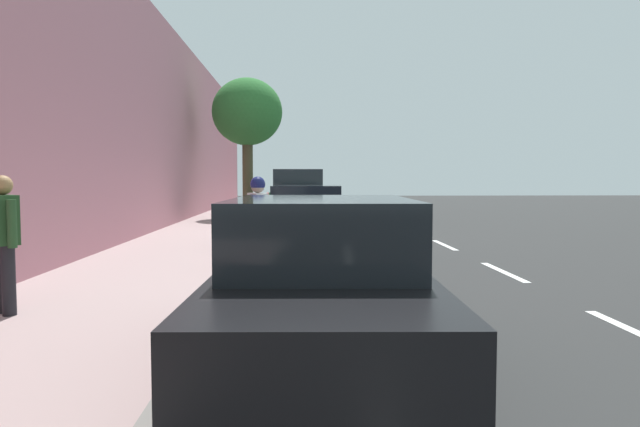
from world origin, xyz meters
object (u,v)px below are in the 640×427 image
parked_sedan_black_farthest (321,285)px  street_tree_near_cyclist (247,114)px  pedestrian_on_phone (4,237)px  parked_suv_green_mid (297,196)px  parked_sedan_dark_blue_far (308,218)px  parked_sedan_grey_second (297,196)px  bicycle_at_curb (268,257)px  parked_pickup_red_nearest (296,191)px  cyclist_with_backpack (256,215)px  fire_hydrant (268,201)px

parked_sedan_black_farthest → street_tree_near_cyclist: (2.14, -18.08, 3.47)m
pedestrian_on_phone → parked_sedan_black_farthest: bearing=155.8°
parked_suv_green_mid → parked_sedan_dark_blue_far: (-0.24, 7.40, -0.27)m
parked_sedan_dark_blue_far → pedestrian_on_phone: 7.85m
parked_suv_green_mid → parked_sedan_grey_second: bearing=-90.2°
parked_suv_green_mid → bicycle_at_curb: bearing=87.4°
parked_pickup_red_nearest → street_tree_near_cyclist: 13.89m
parked_sedan_dark_blue_far → parked_sedan_black_farthest: size_ratio=1.01×
parked_pickup_red_nearest → cyclist_with_backpack: (0.70, 26.36, 0.15)m
pedestrian_on_phone → parked_pickup_red_nearest: bearing=-96.3°
pedestrian_on_phone → parked_sedan_dark_blue_far: bearing=-117.1°
cyclist_with_backpack → parked_sedan_black_farthest: bearing=100.2°
parked_sedan_dark_blue_far → street_tree_near_cyclist: (2.19, -9.51, 3.47)m
street_tree_near_cyclist → pedestrian_on_phone: street_tree_near_cyclist is taller
parked_sedan_grey_second → pedestrian_on_phone: pedestrian_on_phone is taller
bicycle_at_curb → cyclist_with_backpack: 0.83m
pedestrian_on_phone → fire_hydrant: bearing=-95.2°
pedestrian_on_phone → fire_hydrant: pedestrian_on_phone is taller
parked_suv_green_mid → bicycle_at_curb: 11.37m
cyclist_with_backpack → pedestrian_on_phone: (2.61, 3.48, -0.02)m
cyclist_with_backpack → pedestrian_on_phone: bearing=53.1°
pedestrian_on_phone → parked_suv_green_mid: bearing=-103.1°
bicycle_at_curb → fire_hydrant: fire_hydrant is taller
fire_hydrant → cyclist_with_backpack: bearing=92.2°
parked_sedan_dark_blue_far → pedestrian_on_phone: (3.58, 6.98, 0.28)m
parked_sedan_black_farthest → bicycle_at_curb: bearing=-81.5°
pedestrian_on_phone → cyclist_with_backpack: bearing=-126.9°
cyclist_with_backpack → fire_hydrant: size_ratio=2.05×
bicycle_at_curb → parked_sedan_grey_second: bearing=-91.5°
bicycle_at_curb → fire_hydrant: size_ratio=1.79×
parked_suv_green_mid → pedestrian_on_phone: parked_suv_green_mid is taller
parked_pickup_red_nearest → parked_sedan_dark_blue_far: size_ratio=1.19×
parked_pickup_red_nearest → parked_suv_green_mid: bearing=90.1°
pedestrian_on_phone → street_tree_near_cyclist: bearing=-94.8°
parked_sedan_black_farthest → parked_sedan_dark_blue_far: bearing=-90.4°
parked_sedan_dark_blue_far → parked_sedan_grey_second: bearing=-89.2°
parked_sedan_dark_blue_far → cyclist_with_backpack: (0.97, 3.50, 0.30)m
parked_sedan_dark_blue_far → bicycle_at_curb: parked_sedan_dark_blue_far is taller
parked_sedan_black_farthest → cyclist_with_backpack: (0.92, -5.06, 0.30)m
bicycle_at_curb → fire_hydrant: (0.90, -18.08, 0.20)m
parked_suv_green_mid → fire_hydrant: (1.40, -6.75, -0.45)m
fire_hydrant → pedestrian_on_phone: bearing=84.8°
parked_sedan_grey_second → cyclist_with_backpack: 19.47m
parked_pickup_red_nearest → cyclist_with_backpack: parked_pickup_red_nearest is taller
parked_suv_green_mid → bicycle_at_curb: (0.51, 11.34, -0.65)m
parked_suv_green_mid → cyclist_with_backpack: (0.73, 10.90, 0.03)m
cyclist_with_backpack → street_tree_near_cyclist: street_tree_near_cyclist is taller
parked_suv_green_mid → parked_sedan_dark_blue_far: size_ratio=1.05×
bicycle_at_curb → cyclist_with_backpack: (0.22, -0.44, 0.67)m
parked_suv_green_mid → street_tree_near_cyclist: 4.30m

